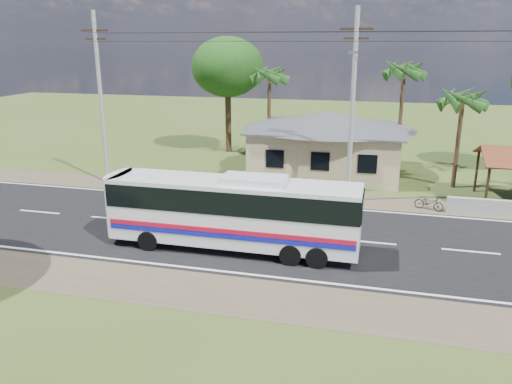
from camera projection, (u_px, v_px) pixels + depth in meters
The scene contains 10 objects.
ground at pixel (276, 234), 24.66m from camera, with size 120.00×120.00×0.00m, color #344A1A.
road at pixel (276, 234), 24.66m from camera, with size 120.00×16.00×0.03m.
house at pixel (328, 136), 35.74m from camera, with size 12.40×10.00×5.00m.
utility_poles at pixel (347, 103), 28.40m from camera, with size 32.80×2.22×11.00m.
palm_near at pixel (463, 99), 31.01m from camera, with size 2.80×2.80×6.70m.
palm_mid at pixel (404, 71), 35.59m from camera, with size 2.80×2.80×8.20m.
palm_far at pixel (269, 75), 38.54m from camera, with size 2.80×2.80×7.70m.
tree_behind_house at pixel (227, 67), 41.20m from camera, with size 6.00×6.00×9.61m.
coach_bus at pixel (234, 208), 22.30m from camera, with size 11.31×2.49×3.51m.
motorcycle at pixel (429, 203), 28.09m from camera, with size 0.57×1.62×0.85m, color black.
Camera 1 is at (4.66, -22.57, 9.09)m, focal length 35.00 mm.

